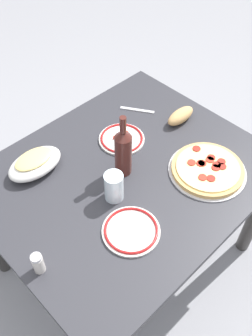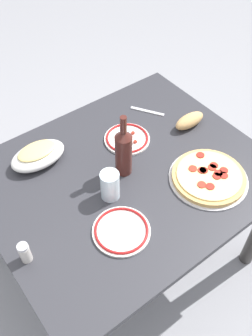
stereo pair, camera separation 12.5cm
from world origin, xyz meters
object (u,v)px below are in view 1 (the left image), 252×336
at_px(dining_table, 126,190).
at_px(wine_bottle, 123,151).
at_px(bread_loaf, 181,116).
at_px(side_plate_near, 131,231).
at_px(side_plate_far, 122,139).
at_px(water_glass, 114,187).
at_px(pepperoni_pizza, 208,169).
at_px(baked_pasta_dish, 35,163).
at_px(spice_shaker, 38,263).

height_order(dining_table, wine_bottle, wine_bottle).
height_order(wine_bottle, bread_loaf, wine_bottle).
bearing_deg(dining_table, wine_bottle, -89.38).
distance_m(dining_table, wine_bottle, 0.23).
xyz_separation_m(side_plate_near, side_plate_far, (-0.31, -0.37, 0.00)).
bearing_deg(water_glass, dining_table, -154.50).
distance_m(pepperoni_pizza, baked_pasta_dish, 0.72).
relative_size(bread_loaf, spice_shaker, 1.87).
distance_m(bread_loaf, spice_shaker, 0.94).
bearing_deg(baked_pasta_dish, side_plate_far, 162.10).
xyz_separation_m(bread_loaf, spice_shaker, (0.93, 0.16, 0.01)).
bearing_deg(dining_table, side_plate_far, -128.54).
bearing_deg(baked_pasta_dish, spice_shaker, 56.46).
bearing_deg(side_plate_near, wine_bottle, -128.51).
bearing_deg(baked_pasta_dish, water_glass, 112.17).
bearing_deg(bread_loaf, water_glass, 11.98).
height_order(bread_loaf, spice_shaker, spice_shaker).
bearing_deg(bread_loaf, baked_pasta_dish, -18.30).
bearing_deg(pepperoni_pizza, spice_shaker, -9.29).
height_order(side_plate_near, side_plate_far, side_plate_far).
bearing_deg(wine_bottle, bread_loaf, -174.51).
height_order(pepperoni_pizza, side_plate_near, pepperoni_pizza).
height_order(baked_pasta_dish, spice_shaker, spice_shaker).
xyz_separation_m(dining_table, wine_bottle, (0.00, -0.02, 0.23)).
bearing_deg(water_glass, wine_bottle, -148.61).
bearing_deg(spice_shaker, side_plate_far, -157.59).
height_order(wine_bottle, side_plate_far, wine_bottle).
height_order(side_plate_far, bread_loaf, bread_loaf).
bearing_deg(pepperoni_pizza, baked_pasta_dish, -45.18).
bearing_deg(side_plate_far, side_plate_near, 50.28).
height_order(baked_pasta_dish, side_plate_far, baked_pasta_dish).
relative_size(baked_pasta_dish, wine_bottle, 0.82).
bearing_deg(side_plate_far, wine_bottle, 48.34).
bearing_deg(pepperoni_pizza, side_plate_far, -71.96).
bearing_deg(side_plate_near, dining_table, -130.53).
bearing_deg(wine_bottle, water_glass, 31.39).
bearing_deg(side_plate_far, dining_table, 51.46).
bearing_deg(wine_bottle, side_plate_near, 51.49).
xyz_separation_m(dining_table, side_plate_near, (0.19, 0.22, 0.13)).
xyz_separation_m(wine_bottle, side_plate_near, (0.19, 0.23, -0.11)).
distance_m(side_plate_far, bread_loaf, 0.31).
xyz_separation_m(pepperoni_pizza, side_plate_near, (0.44, -0.01, -0.01)).
bearing_deg(side_plate_near, side_plate_far, -129.72).
bearing_deg(wine_bottle, spice_shaker, 13.56).
relative_size(pepperoni_pizza, wine_bottle, 1.12).
height_order(dining_table, baked_pasta_dish, baked_pasta_dish).
relative_size(pepperoni_pizza, bread_loaf, 2.01).
height_order(pepperoni_pizza, spice_shaker, spice_shaker).
relative_size(water_glass, bread_loaf, 0.78).
bearing_deg(spice_shaker, wine_bottle, -166.44).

